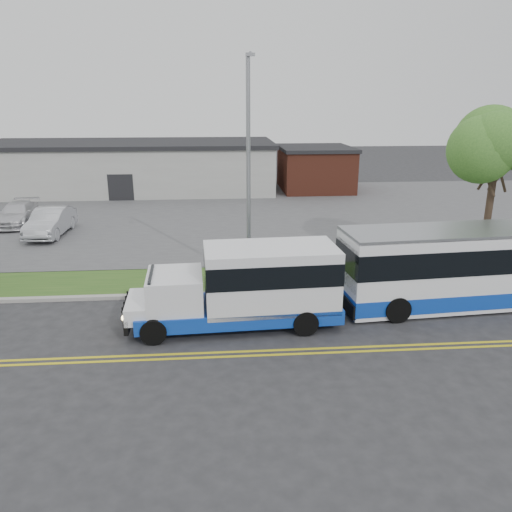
{
  "coord_description": "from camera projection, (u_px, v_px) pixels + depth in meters",
  "views": [
    {
      "loc": [
        1.62,
        -18.4,
        7.83
      ],
      "look_at": [
        3.21,
        1.42,
        1.6
      ],
      "focal_mm": 35.0,
      "sensor_mm": 36.0,
      "label": 1
    }
  ],
  "objects": [
    {
      "name": "shuttle_bus",
      "position": [
        250.0,
        284.0,
        17.8
      ],
      "size": [
        7.72,
        2.89,
        2.91
      ],
      "rotation": [
        0.0,
        0.0,
        0.05
      ],
      "color": "#103CAE",
      "rests_on": "ground"
    },
    {
      "name": "streetlight_near",
      "position": [
        249.0,
        165.0,
        20.98
      ],
      "size": [
        0.35,
        1.53,
        9.5
      ],
      "color": "gray",
      "rests_on": "verge"
    },
    {
      "name": "transit_bus",
      "position": [
        481.0,
        266.0,
        19.68
      ],
      "size": [
        11.43,
        3.46,
        3.13
      ],
      "rotation": [
        0.0,
        0.0,
        0.08
      ],
      "color": "white",
      "rests_on": "ground"
    },
    {
      "name": "verge",
      "position": [
        182.0,
        281.0,
        22.46
      ],
      "size": [
        80.0,
        3.3,
        0.1
      ],
      "primitive_type": "cube",
      "color": "#29531B",
      "rests_on": "ground"
    },
    {
      "name": "tree_east",
      "position": [
        499.0,
        139.0,
        21.78
      ],
      "size": [
        5.2,
        5.2,
        8.33
      ],
      "color": "#36261D",
      "rests_on": "verge"
    },
    {
      "name": "brick_wing",
      "position": [
        315.0,
        169.0,
        44.66
      ],
      "size": [
        6.3,
        7.3,
        3.9
      ],
      "color": "brown",
      "rests_on": "ground"
    },
    {
      "name": "ground",
      "position": [
        178.0,
        307.0,
        19.72
      ],
      "size": [
        140.0,
        140.0,
        0.0
      ],
      "primitive_type": "plane",
      "color": "#28282B",
      "rests_on": "ground"
    },
    {
      "name": "curb",
      "position": [
        180.0,
        295.0,
        20.74
      ],
      "size": [
        80.0,
        0.3,
        0.15
      ],
      "primitive_type": "cube",
      "color": "#9E9B93",
      "rests_on": "ground"
    },
    {
      "name": "parking_lot",
      "position": [
        194.0,
        213.0,
        35.87
      ],
      "size": [
        80.0,
        25.0,
        0.1
      ],
      "primitive_type": "cube",
      "color": "#4C4C4F",
      "rests_on": "ground"
    },
    {
      "name": "parked_car_a",
      "position": [
        50.0,
        222.0,
        29.63
      ],
      "size": [
        1.89,
        4.98,
        1.62
      ],
      "primitive_type": "imported",
      "rotation": [
        0.0,
        0.0,
        -0.04
      ],
      "color": "#B8B9BF",
      "rests_on": "parking_lot"
    },
    {
      "name": "parked_car_b",
      "position": [
        17.0,
        214.0,
        32.22
      ],
      "size": [
        2.22,
        4.91,
        1.39
      ],
      "primitive_type": "imported",
      "rotation": [
        0.0,
        0.0,
        0.06
      ],
      "color": "silver",
      "rests_on": "parking_lot"
    },
    {
      "name": "lane_line_south",
      "position": [
        169.0,
        359.0,
        15.77
      ],
      "size": [
        70.0,
        0.12,
        0.01
      ],
      "primitive_type": "cube",
      "color": "gold",
      "rests_on": "ground"
    },
    {
      "name": "lane_line_north",
      "position": [
        170.0,
        354.0,
        16.05
      ],
      "size": [
        70.0,
        0.12,
        0.01
      ],
      "primitive_type": "cube",
      "color": "gold",
      "rests_on": "ground"
    },
    {
      "name": "commercial_building",
      "position": [
        130.0,
        167.0,
        44.29
      ],
      "size": [
        25.4,
        10.4,
        4.35
      ],
      "color": "#9E9E99",
      "rests_on": "ground"
    }
  ]
}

